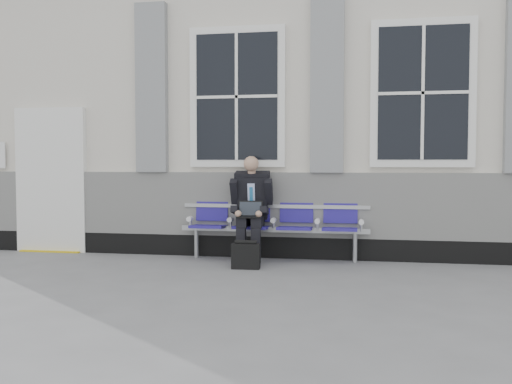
# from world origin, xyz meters

# --- Properties ---
(ground) EXTENTS (70.00, 70.00, 0.00)m
(ground) POSITION_xyz_m (0.00, 0.00, 0.00)
(ground) COLOR slate
(ground) RESTS_ON ground
(station_building) EXTENTS (14.40, 4.40, 4.49)m
(station_building) POSITION_xyz_m (-0.02, 3.47, 2.22)
(station_building) COLOR beige
(station_building) RESTS_ON ground
(bench) EXTENTS (2.60, 0.47, 0.91)m
(bench) POSITION_xyz_m (-1.61, 1.32, 0.55)
(bench) COLOR #9EA0A3
(bench) RESTS_ON ground
(businessman) EXTENTS (0.58, 0.78, 1.42)m
(businessman) POSITION_xyz_m (-1.90, 1.19, 0.77)
(businessman) COLOR black
(businessman) RESTS_ON ground
(briefcase) EXTENTS (0.36, 0.17, 0.36)m
(briefcase) POSITION_xyz_m (-1.86, 0.59, 0.17)
(briefcase) COLOR black
(briefcase) RESTS_ON ground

